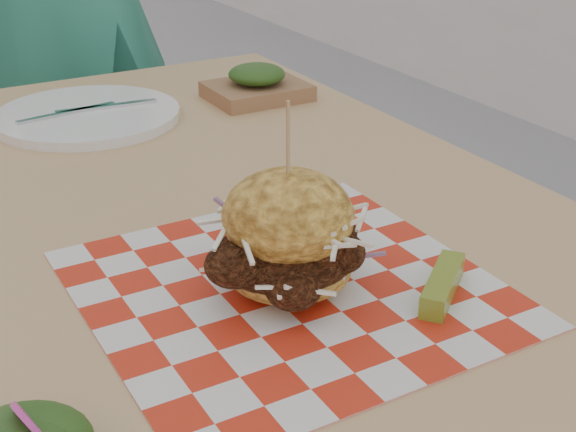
# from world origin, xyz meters

# --- Properties ---
(patio_table) EXTENTS (0.80, 1.20, 0.75)m
(patio_table) POSITION_xyz_m (-0.25, 0.15, 0.67)
(patio_table) COLOR tan
(patio_table) RESTS_ON ground
(paper_liner) EXTENTS (0.36, 0.36, 0.00)m
(paper_liner) POSITION_xyz_m (-0.23, -0.04, 0.75)
(paper_liner) COLOR red
(paper_liner) RESTS_ON patio_table
(sandwich) EXTENTS (0.16, 0.16, 0.18)m
(sandwich) POSITION_xyz_m (-0.23, -0.04, 0.80)
(sandwich) COLOR #EFB643
(sandwich) RESTS_ON paper_liner
(pickle_spear) EXTENTS (0.09, 0.08, 0.02)m
(pickle_spear) POSITION_xyz_m (-0.12, -0.13, 0.76)
(pickle_spear) COLOR olive
(pickle_spear) RESTS_ON paper_liner
(place_setting) EXTENTS (0.27, 0.27, 0.02)m
(place_setting) POSITION_xyz_m (-0.25, 0.52, 0.76)
(place_setting) COLOR white
(place_setting) RESTS_ON patio_table
(kraft_tray) EXTENTS (0.15, 0.12, 0.06)m
(kraft_tray) POSITION_xyz_m (0.02, 0.49, 0.77)
(kraft_tray) COLOR #8D6240
(kraft_tray) RESTS_ON patio_table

